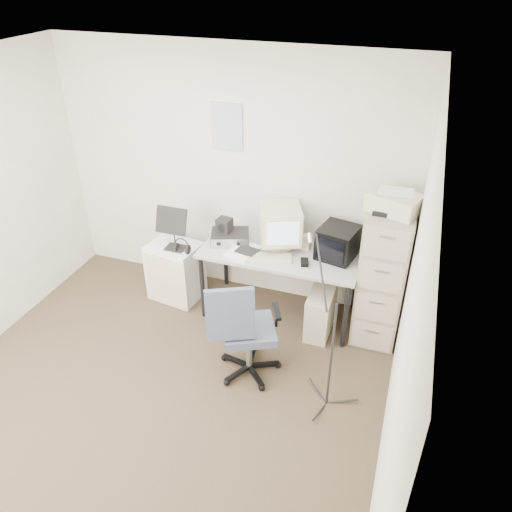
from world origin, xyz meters
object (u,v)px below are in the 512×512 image
(side_cart, at_px, (176,271))
(filing_cabinet, at_px, (383,274))
(office_chair, at_px, (249,328))
(desk, at_px, (280,283))

(side_cart, bearing_deg, filing_cabinet, 11.06)
(filing_cabinet, relative_size, office_chair, 1.36)
(filing_cabinet, height_order, office_chair, filing_cabinet)
(desk, distance_m, side_cart, 1.11)
(desk, bearing_deg, office_chair, -90.95)
(office_chair, bearing_deg, side_cart, 117.82)
(office_chair, relative_size, side_cart, 1.55)
(side_cart, bearing_deg, desk, 11.89)
(filing_cabinet, distance_m, side_cart, 2.09)
(side_cart, bearing_deg, office_chair, -28.03)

